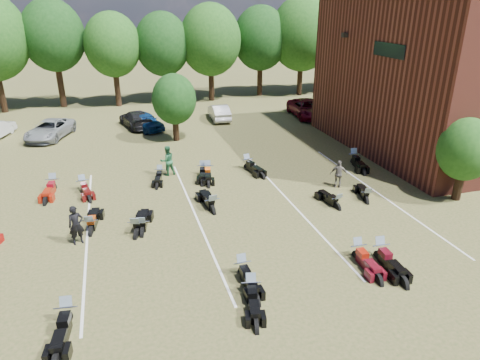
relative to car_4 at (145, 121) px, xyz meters
name	(u,v)px	position (x,y,z in m)	size (l,w,h in m)	color
ground	(276,237)	(3.96, -19.12, -0.70)	(160.00, 160.00, 0.00)	brown
car_2	(50,129)	(-7.10, -0.35, -0.02)	(2.26, 4.90, 1.36)	gray
car_3	(136,119)	(-0.63, 1.01, -0.03)	(1.89, 4.65, 1.35)	black
car_4	(145,121)	(0.00, 0.00, 0.00)	(1.65, 4.11, 1.40)	navy
car_5	(219,112)	(6.49, 1.32, -0.03)	(1.42, 4.06, 1.34)	silver
car_6	(308,108)	(14.35, 0.01, 0.06)	(2.53, 5.49, 1.53)	#5D0514
car_7	(324,108)	(15.85, -0.12, 0.06)	(2.12, 5.22, 1.51)	#333237
person_black	(76,225)	(-4.36, -17.13, 0.17)	(0.64, 0.42, 1.75)	black
person_green	(167,161)	(0.41, -10.37, 0.21)	(0.89, 0.69, 1.82)	#24623A
person_grey	(339,174)	(9.25, -14.94, 0.09)	(0.93, 0.39, 1.59)	#625C54
motorcycle_1	(69,324)	(-4.44, -22.31, -0.70)	(0.77, 2.42, 1.35)	black
motorcycle_2	(251,297)	(1.63, -22.69, -0.70)	(0.71, 2.23, 1.24)	black
motorcycle_3	(242,276)	(1.69, -21.43, -0.70)	(0.71, 2.24, 1.25)	black
motorcycle_5	(379,259)	(7.33, -21.92, -0.70)	(0.78, 2.44, 1.36)	black
motorcycle_6	(357,259)	(6.50, -21.62, -0.70)	(0.72, 2.27, 1.27)	#4E0B15
motorcycle_8	(91,233)	(-3.87, -16.40, -0.70)	(0.75, 2.35, 1.31)	black
motorcycle_9	(137,236)	(-1.92, -17.24, -0.70)	(0.78, 2.44, 1.36)	black
motorcycle_10	(143,234)	(-1.67, -17.15, -0.70)	(0.74, 2.31, 1.29)	black
motorcycle_11	(213,212)	(1.83, -15.92, -0.70)	(0.78, 2.46, 1.37)	black
motorcycle_12	(366,202)	(9.73, -17.12, -0.70)	(0.67, 2.11, 1.18)	black
motorcycle_13	(337,208)	(7.91, -17.31, -0.70)	(0.68, 2.13, 1.19)	black
motorcycle_14	(84,190)	(-4.37, -11.33, -0.70)	(0.71, 2.22, 1.24)	#490A0A
motorcycle_15	(54,190)	(-5.94, -10.81, -0.70)	(0.76, 2.39, 1.33)	maroon
motorcycle_16	(160,178)	(-0.12, -10.77, -0.70)	(0.64, 2.00, 1.12)	black
motorcycle_17	(208,175)	(2.66, -11.15, -0.70)	(0.73, 2.28, 1.27)	black
motorcycle_18	(203,175)	(2.41, -10.95, -0.70)	(0.69, 2.15, 1.20)	black
motorcycle_19	(247,169)	(5.26, -10.79, -0.70)	(0.75, 2.35, 1.31)	black
motorcycle_20	(353,164)	(12.05, -11.88, -0.70)	(0.80, 2.50, 1.39)	black
tree_line	(162,38)	(2.96, 9.88, 5.61)	(56.00, 6.00, 9.79)	black
young_tree_near_building	(466,150)	(14.46, -18.12, 2.05)	(2.80, 2.80, 4.16)	black
young_tree_midfield	(174,99)	(1.96, -3.62, 2.39)	(3.20, 3.20, 4.70)	black
parking_lines	(196,216)	(0.96, -16.12, -0.69)	(20.10, 14.00, 0.01)	silver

